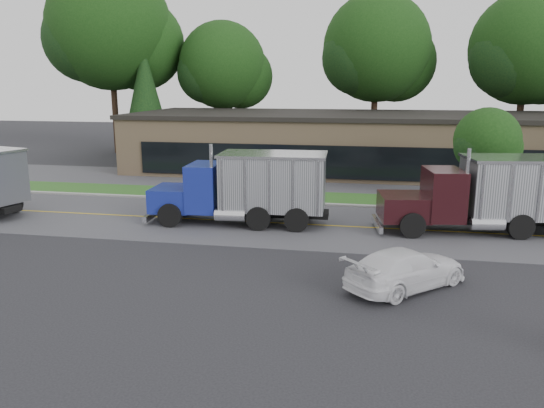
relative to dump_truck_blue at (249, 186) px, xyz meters
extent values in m
plane|color=#2F2F34|center=(1.59, -8.73, -1.81)|extent=(140.00, 140.00, 0.00)
cube|color=slate|center=(1.59, 0.27, -1.81)|extent=(60.00, 8.00, 0.02)
cube|color=gold|center=(1.59, 0.27, -1.81)|extent=(60.00, 0.12, 0.01)
cube|color=#9E9E99|center=(1.59, 4.47, -1.81)|extent=(60.00, 0.30, 0.12)
cube|color=#2B6422|center=(1.59, 6.27, -1.81)|extent=(60.00, 3.40, 0.03)
cube|color=slate|center=(1.59, 11.27, -1.81)|extent=(60.00, 7.00, 0.02)
cube|color=tan|center=(3.59, 17.27, 0.19)|extent=(32.00, 12.00, 4.00)
cylinder|color=#382619|center=(-18.41, 23.27, 1.28)|extent=(0.56, 0.56, 6.17)
sphere|color=black|center=(-18.41, 23.27, 9.65)|extent=(11.28, 11.28, 11.28)
sphere|color=black|center=(-16.30, 24.68, 8.24)|extent=(8.46, 8.46, 8.46)
sphere|color=black|center=(-20.17, 22.21, 8.60)|extent=(7.76, 7.76, 7.76)
cylinder|color=#382619|center=(-8.41, 25.27, 0.39)|extent=(0.56, 0.56, 4.38)
sphere|color=black|center=(-8.41, 25.27, 6.34)|extent=(8.02, 8.02, 8.02)
sphere|color=black|center=(-6.91, 26.27, 5.33)|extent=(6.01, 6.01, 6.01)
sphere|color=black|center=(-9.66, 24.52, 5.59)|extent=(5.51, 5.51, 5.51)
cylinder|color=#382619|center=(5.59, 25.27, 0.76)|extent=(0.56, 0.56, 5.13)
sphere|color=black|center=(5.59, 25.27, 7.72)|extent=(9.38, 9.38, 9.38)
sphere|color=black|center=(7.35, 26.44, 6.55)|extent=(7.03, 7.03, 7.03)
sphere|color=black|center=(4.12, 24.39, 6.84)|extent=(6.45, 6.45, 6.45)
cylinder|color=#382619|center=(17.59, 24.27, 0.69)|extent=(0.56, 0.56, 5.00)
sphere|color=black|center=(17.59, 24.27, 7.48)|extent=(9.14, 9.14, 9.14)
sphere|color=black|center=(19.30, 25.41, 6.34)|extent=(6.86, 6.86, 6.86)
sphere|color=black|center=(16.16, 23.41, 6.62)|extent=(6.29, 6.29, 6.29)
cylinder|color=#382619|center=(-14.41, 21.27, -1.31)|extent=(0.44, 0.44, 1.00)
cone|color=black|center=(-14.41, 21.27, 3.67)|extent=(4.38, 4.38, 8.95)
cylinder|color=#382619|center=(11.59, 6.27, -0.85)|extent=(0.56, 0.56, 1.90)
sphere|color=black|center=(11.59, 6.27, 1.73)|extent=(3.48, 3.48, 3.48)
sphere|color=black|center=(12.24, 6.71, 1.30)|extent=(2.61, 2.61, 2.61)
sphere|color=black|center=(11.05, 5.94, 1.40)|extent=(2.39, 2.39, 2.39)
cylinder|color=black|center=(-13.26, 0.03, -1.24)|extent=(1.15, 0.62, 1.10)
cube|color=black|center=(-0.23, -0.01, -1.24)|extent=(7.96, 1.39, 0.28)
cube|color=navy|center=(-3.67, -0.18, -0.69)|extent=(2.01, 2.39, 1.10)
cube|color=navy|center=(-2.13, -0.11, -0.09)|extent=(1.50, 2.47, 2.20)
cube|color=black|center=(-2.73, -0.14, 0.31)|extent=(0.16, 2.10, 0.90)
cube|color=silver|center=(1.14, 0.06, 0.21)|extent=(4.85, 2.73, 2.50)
cube|color=silver|center=(1.14, 0.06, 1.51)|extent=(5.01, 2.89, 0.12)
cylinder|color=black|center=(-3.56, 0.97, -1.24)|extent=(1.12, 0.40, 1.10)
cylinder|color=black|center=(-3.44, -1.32, -1.24)|extent=(1.12, 0.40, 1.10)
cylinder|color=black|center=(1.43, 1.22, -1.24)|extent=(1.12, 0.40, 1.10)
cylinder|color=black|center=(1.54, -1.07, -1.24)|extent=(1.12, 0.40, 1.10)
cube|color=black|center=(10.82, 0.58, -1.24)|extent=(8.78, 2.22, 0.28)
cube|color=black|center=(7.07, 0.05, -0.69)|extent=(2.39, 2.57, 1.10)
cube|color=black|center=(8.76, 0.29, -0.09)|extent=(1.84, 2.59, 2.20)
cube|color=black|center=(8.10, 0.20, 0.31)|extent=(0.36, 2.09, 0.90)
cube|color=silver|center=(12.33, 0.80, 0.21)|extent=(5.51, 3.21, 2.50)
cube|color=silver|center=(12.33, 0.80, 1.51)|extent=(5.68, 3.38, 0.12)
cylinder|color=black|center=(7.10, 1.21, -1.24)|extent=(1.14, 0.50, 1.10)
cylinder|color=black|center=(7.42, -1.06, -1.24)|extent=(1.14, 0.50, 1.10)
cylinder|color=black|center=(12.54, 1.99, -1.24)|extent=(1.14, 0.50, 1.10)
cylinder|color=black|center=(12.86, -0.29, -1.24)|extent=(1.14, 0.50, 1.10)
imported|color=white|center=(6.83, -6.91, -1.16)|extent=(4.45, 4.42, 1.29)
camera|label=1|loc=(5.61, -23.69, 4.70)|focal=35.00mm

